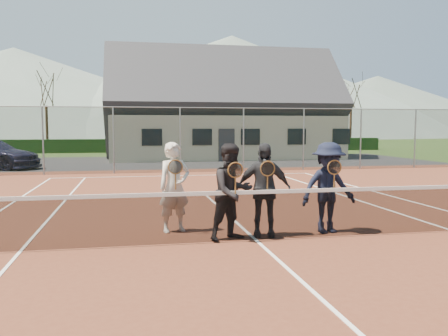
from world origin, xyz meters
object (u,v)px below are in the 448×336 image
at_px(tennis_net, 257,213).
at_px(player_a, 174,187).
at_px(player_c, 263,190).
at_px(player_b, 232,192).
at_px(player_d, 328,188).
at_px(clubhouse, 222,100).

bearing_deg(tennis_net, player_a, 142.82).
xyz_separation_m(player_a, player_c, (1.65, -0.69, -0.00)).
distance_m(tennis_net, player_c, 0.58).
bearing_deg(player_c, player_b, -164.29).
xyz_separation_m(player_c, player_d, (1.34, 0.02, -0.00)).
bearing_deg(player_d, player_b, -174.19).
xyz_separation_m(clubhouse, player_c, (-3.77, -23.62, -3.07)).
distance_m(player_b, player_d, 2.00).
xyz_separation_m(player_b, player_d, (1.99, 0.20, -0.00)).
bearing_deg(player_b, player_c, 15.71).
xyz_separation_m(clubhouse, player_b, (-4.42, -23.81, -3.07)).
distance_m(clubhouse, player_c, 24.12).
xyz_separation_m(player_a, player_d, (2.98, -0.68, -0.00)).
xyz_separation_m(tennis_net, player_b, (-0.42, 0.19, 0.38)).
distance_m(player_b, player_c, 0.68).
bearing_deg(player_b, clubhouse, 79.48).
relative_size(tennis_net, clubhouse, 0.75).
xyz_separation_m(tennis_net, player_a, (-1.41, 1.07, 0.38)).
bearing_deg(player_d, clubhouse, 84.12).
height_order(tennis_net, player_b, player_b).
bearing_deg(player_d, player_a, 167.23).
bearing_deg(player_b, player_d, 5.81).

